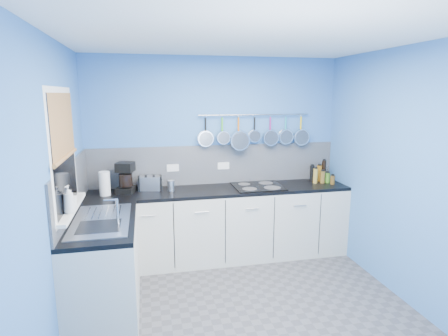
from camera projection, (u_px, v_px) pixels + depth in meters
name	position (u px, v px, depth m)	size (l,w,h in m)	color
floor	(246.00, 311.00, 3.53)	(3.20, 3.00, 0.02)	#47474C
ceiling	(249.00, 36.00, 3.04)	(3.20, 3.00, 0.02)	white
wall_back	(215.00, 156.00, 4.73)	(3.20, 0.02, 2.50)	#3B70B7
wall_front	(329.00, 255.00, 1.84)	(3.20, 0.02, 2.50)	#3B70B7
wall_left	(54.00, 194.00, 2.95)	(0.02, 3.00, 2.50)	#3B70B7
wall_right	(404.00, 176.00, 3.62)	(0.02, 3.00, 2.50)	#3B70B7
backsplash_back	(216.00, 164.00, 4.73)	(3.20, 0.02, 0.50)	slate
backsplash_left	(72.00, 188.00, 3.55)	(0.02, 1.80, 0.50)	slate
cabinet_run_back	(220.00, 225.00, 4.60)	(3.20, 0.60, 0.86)	beige
worktop_back	(220.00, 190.00, 4.51)	(3.20, 0.60, 0.04)	black
cabinet_run_left	(105.00, 268.00, 3.46)	(0.60, 1.20, 0.86)	beige
worktop_left	(102.00, 223.00, 3.37)	(0.60, 1.20, 0.04)	black
window_frame	(63.00, 151.00, 3.19)	(0.01, 1.00, 1.10)	white
window_glass	(64.00, 151.00, 3.19)	(0.01, 0.90, 1.00)	black
bamboo_blind	(63.00, 125.00, 3.14)	(0.01, 0.90, 0.55)	#9D6B39
window_sill	(71.00, 208.00, 3.29)	(0.10, 0.98, 0.03)	white
sink_unit	(101.00, 220.00, 3.37)	(0.50, 0.95, 0.01)	silver
mixer_tap	(117.00, 212.00, 3.21)	(0.12, 0.08, 0.26)	silver
socket_left	(173.00, 168.00, 4.61)	(0.15, 0.01, 0.09)	white
socket_right	(223.00, 166.00, 4.74)	(0.15, 0.01, 0.09)	white
pot_rail	(255.00, 115.00, 4.67)	(0.02, 0.02, 1.45)	silver
soap_bottle_a	(68.00, 199.00, 3.09)	(0.09, 0.09, 0.24)	white
soap_bottle_b	(71.00, 200.00, 3.19)	(0.08, 0.08, 0.17)	white
paper_towel	(105.00, 184.00, 4.19)	(0.12, 0.12, 0.28)	white
coffee_maker	(126.00, 178.00, 4.30)	(0.20, 0.22, 0.36)	black
toaster	(150.00, 183.00, 4.44)	(0.26, 0.15, 0.17)	silver
canister	(171.00, 186.00, 4.41)	(0.08, 0.08, 0.12)	silver
hob	(258.00, 186.00, 4.60)	(0.60, 0.53, 0.01)	black
pan_0	(206.00, 131.00, 4.57)	(0.20, 0.05, 0.39)	silver
pan_1	(222.00, 130.00, 4.61)	(0.17, 0.13, 0.36)	silver
pan_2	(239.00, 133.00, 4.66)	(0.25, 0.12, 0.44)	silver
pan_3	(255.00, 129.00, 4.70)	(0.16, 0.05, 0.35)	silver
pan_4	(270.00, 130.00, 4.75)	(0.21, 0.07, 0.40)	silver
pan_5	(286.00, 129.00, 4.79)	(0.20, 0.06, 0.39)	silver
pan_6	(301.00, 130.00, 4.83)	(0.21, 0.08, 0.40)	silver
condiment_0	(324.00, 171.00, 4.89)	(0.06, 0.06, 0.27)	black
condiment_1	(319.00, 173.00, 4.89)	(0.07, 0.07, 0.21)	#8C5914
condiment_2	(312.00, 174.00, 4.86)	(0.06, 0.06, 0.21)	black
condiment_3	(328.00, 178.00, 4.80)	(0.06, 0.06, 0.13)	#3F721E
condiment_4	(323.00, 177.00, 4.78)	(0.06, 0.06, 0.16)	brown
condiment_5	(315.00, 176.00, 4.77)	(0.06, 0.06, 0.19)	olive
condiment_6	(333.00, 180.00, 4.72)	(0.06, 0.06, 0.11)	brown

